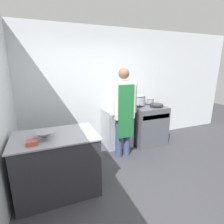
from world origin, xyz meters
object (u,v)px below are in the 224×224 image
(stove, at_px, (147,124))
(mixing_bowl, at_px, (45,135))
(stock_pot, at_px, (139,100))
(saute_pan, at_px, (156,105))
(plastic_tub, at_px, (32,143))
(person_cook, at_px, (123,109))
(fridge_unit, at_px, (117,127))
(sauce_pot, at_px, (150,101))

(stove, xyz_separation_m, mixing_bowl, (-2.34, -1.07, 0.50))
(stove, xyz_separation_m, stock_pot, (-0.17, 0.13, 0.61))
(saute_pan, bearing_deg, plastic_tub, -157.80)
(person_cook, distance_m, plastic_tub, 1.84)
(person_cook, xyz_separation_m, mixing_bowl, (-1.50, -0.66, -0.07))
(stove, height_order, mixing_bowl, mixing_bowl)
(fridge_unit, height_order, person_cook, person_cook)
(saute_pan, xyz_separation_m, sauce_pot, (0.00, 0.26, 0.05))
(mixing_bowl, xyz_separation_m, plastic_tub, (-0.15, -0.14, -0.02))
(stock_pot, bearing_deg, fridge_unit, -178.81)
(fridge_unit, relative_size, saute_pan, 2.85)
(fridge_unit, bearing_deg, saute_pan, -15.71)
(fridge_unit, relative_size, plastic_tub, 6.72)
(plastic_tub, bearing_deg, fridge_unit, 37.29)
(mixing_bowl, xyz_separation_m, stock_pot, (2.17, 1.20, 0.11))
(mixing_bowl, distance_m, saute_pan, 2.66)
(stove, height_order, plastic_tub, plastic_tub)
(stove, bearing_deg, fridge_unit, 170.73)
(fridge_unit, relative_size, sauce_pot, 5.06)
(stove, distance_m, stock_pot, 0.64)
(plastic_tub, xyz_separation_m, sauce_pot, (2.64, 1.34, 0.08))
(stove, height_order, sauce_pot, sauce_pot)
(stock_pot, bearing_deg, saute_pan, -38.97)
(person_cook, height_order, mixing_bowl, person_cook)
(mixing_bowl, xyz_separation_m, saute_pan, (2.49, 0.94, 0.01))
(stove, height_order, fridge_unit, stove)
(mixing_bowl, bearing_deg, plastic_tub, -137.05)
(stove, height_order, stock_pot, stock_pot)
(stove, distance_m, sauce_pot, 0.59)
(stock_pot, bearing_deg, mixing_bowl, -150.99)
(saute_pan, height_order, sauce_pot, sauce_pot)
(saute_pan, bearing_deg, person_cook, -164.54)
(mixing_bowl, bearing_deg, stove, 24.54)
(stove, xyz_separation_m, person_cook, (-0.84, -0.40, 0.57))
(mixing_bowl, distance_m, plastic_tub, 0.21)
(plastic_tub, bearing_deg, stock_pot, 30.09)
(saute_pan, distance_m, sauce_pot, 0.27)
(stock_pot, distance_m, sauce_pot, 0.33)
(fridge_unit, xyz_separation_m, person_cook, (-0.09, -0.53, 0.59))
(stove, distance_m, plastic_tub, 2.81)
(person_cook, distance_m, saute_pan, 1.03)
(stove, height_order, saute_pan, saute_pan)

